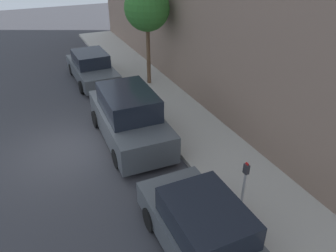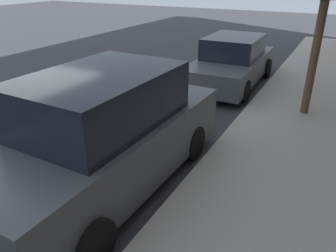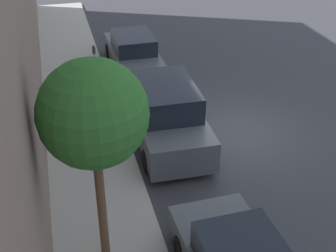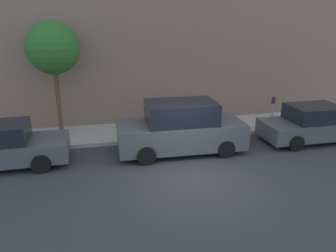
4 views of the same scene
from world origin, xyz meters
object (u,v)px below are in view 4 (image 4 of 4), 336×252
object	(u,v)px
street_tree	(53,48)
parking_meter_near	(273,108)
parked_sedan_nearest	(314,124)
parked_suv_second	(181,129)
parked_sedan_third	(0,147)

from	to	relation	value
street_tree	parking_meter_near	bearing A→B (deg)	-95.70
parking_meter_near	parked_sedan_nearest	bearing A→B (deg)	-150.39
parked_suv_second	street_tree	xyz separation A→B (m)	(2.59, 4.63, 2.88)
parked_suv_second	parked_sedan_nearest	bearing A→B (deg)	-90.72
parked_sedan_third	street_tree	xyz separation A→B (m)	(2.52, -1.81, 3.09)
street_tree	parked_sedan_third	bearing A→B (deg)	144.26
parking_meter_near	street_tree	xyz separation A→B (m)	(0.94, 9.43, 2.78)
parked_sedan_nearest	street_tree	size ratio (longest dim) A/B	0.95
parking_meter_near	street_tree	bearing A→B (deg)	84.30
parked_sedan_nearest	street_tree	world-z (taller)	street_tree
parking_meter_near	street_tree	distance (m)	9.88
parked_sedan_nearest	street_tree	bearing A→B (deg)	75.66
parked_suv_second	parked_sedan_third	bearing A→B (deg)	89.41
parked_sedan_nearest	parked_sedan_third	world-z (taller)	same
parked_sedan_third	street_tree	bearing A→B (deg)	-35.74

